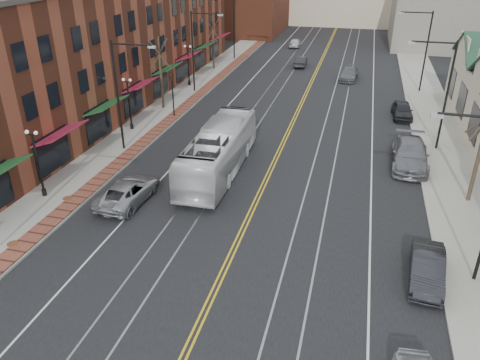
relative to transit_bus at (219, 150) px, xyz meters
The scene contains 26 objects.
ground 14.68m from the transit_bus, 76.62° to the right, with size 160.00×160.00×0.00m, color black.
sidewalk_left 10.50m from the transit_bus, 146.06° to the left, with size 4.00×120.00×0.15m, color gray.
sidewalk_right 16.51m from the transit_bus, 20.68° to the left, with size 4.00×120.00×0.15m, color gray.
building_left 20.57m from the transit_bus, 140.66° to the left, with size 10.00×50.00×11.00m, color brown.
backdrop_right 54.17m from the transit_bus, 70.11° to the left, with size 12.00×16.00×11.00m, color slate.
streetlight_l_1 8.59m from the transit_bus, 166.76° to the left, with size 3.33×0.25×8.00m.
streetlight_l_2 19.69m from the transit_bus, 113.30° to the left, with size 3.33×0.25×8.00m.
streetlight_l_3 34.83m from the transit_bus, 102.78° to the left, with size 3.33×0.25×8.00m.
streetlight_r_1 16.75m from the transit_bus, 28.42° to the left, with size 3.33×0.25×8.00m.
streetlight_r_2 28.04m from the transit_bus, 58.79° to the left, with size 3.33×0.25×8.00m.
lamppost_l_1 11.29m from the transit_bus, 146.67° to the right, with size 0.84×0.28×4.27m.
lamppost_l_2 11.08m from the transit_bus, 148.37° to the left, with size 0.84×0.28×4.27m.
lamppost_l_3 21.94m from the transit_bus, 115.45° to the left, with size 0.84×0.28×4.27m.
tree_left_near 15.04m from the transit_bus, 127.70° to the left, with size 1.78×1.37×6.48m.
tree_left_far 29.31m from the transit_bus, 108.17° to the left, with size 1.66×1.28×6.02m.
manhole_mid 13.73m from the transit_bus, 124.94° to the right, with size 0.60×0.60×0.02m, color #592D19.
manhole_far 10.08m from the transit_bus, 141.62° to the right, with size 0.60×0.60×0.02m, color #592D19.
traffic_signal 12.20m from the transit_bus, 126.38° to the left, with size 0.18×0.15×3.80m.
transit_bus is the anchor object (origin of this frame).
parked_suv 6.81m from the transit_bus, 127.63° to the right, with size 2.33×5.05×1.40m, color #98999E.
parked_car_b 15.42m from the transit_bus, 34.53° to the right, with size 1.46×4.17×1.38m, color black.
parked_car_c 13.42m from the transit_bus, 18.86° to the left, with size 2.41×5.92×1.72m, color slate.
parked_car_d 19.56m from the transit_bus, 49.56° to the left, with size 1.66×4.12×1.40m, color black.
distant_car_left 32.05m from the transit_bus, 87.97° to the left, with size 1.35×3.87×1.27m, color #212227.
distant_car_right 28.08m from the transit_bus, 74.75° to the left, with size 1.86×4.57×1.32m, color #595A60.
distant_car_far 44.35m from the transit_bus, 91.85° to the left, with size 1.54×3.82×1.30m, color silver.
Camera 1 is at (5.30, -13.51, 14.11)m, focal length 35.00 mm.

